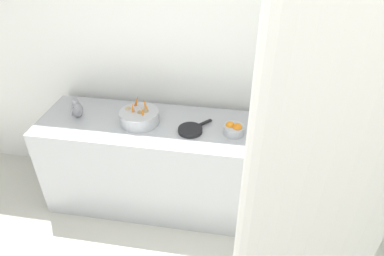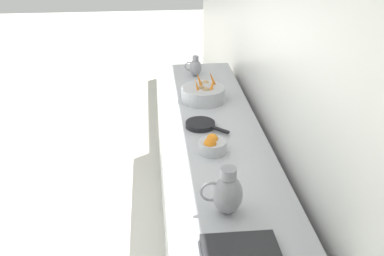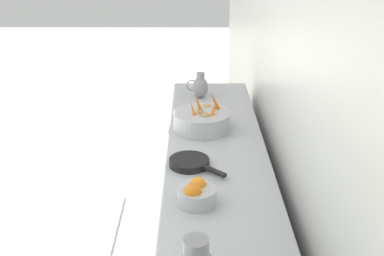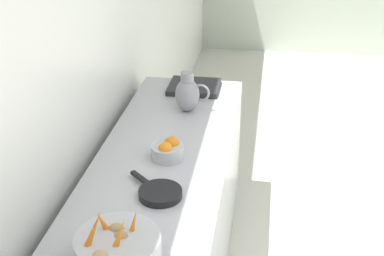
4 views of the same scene
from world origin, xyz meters
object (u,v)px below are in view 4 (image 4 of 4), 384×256
orange_bowl (168,150)px  metal_pitcher_tall (188,94)px  skillet_on_counter (159,193)px  vegetable_colander (118,248)px

orange_bowl → metal_pitcher_tall: 0.61m
skillet_on_counter → orange_bowl: bearing=94.6°
vegetable_colander → metal_pitcher_tall: (0.05, 1.42, 0.06)m
metal_pitcher_tall → skillet_on_counter: (0.02, -0.96, -0.10)m
skillet_on_counter → vegetable_colander: bearing=-98.4°
metal_pitcher_tall → skillet_on_counter: bearing=-88.7°
vegetable_colander → orange_bowl: 0.81m
orange_bowl → skillet_on_counter: 0.36m
orange_bowl → vegetable_colander: bearing=-92.7°
vegetable_colander → orange_bowl: vegetable_colander is taller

